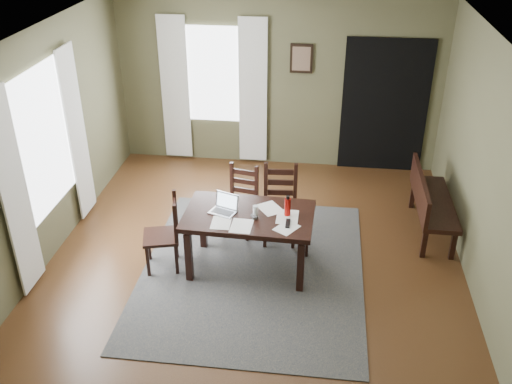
# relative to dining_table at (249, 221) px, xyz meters

# --- Properties ---
(ground) EXTENTS (5.00, 6.00, 0.01)m
(ground) POSITION_rel_dining_table_xyz_m (0.05, -0.05, -0.66)
(ground) COLOR #492C16
(room_shell) EXTENTS (5.02, 6.02, 2.71)m
(room_shell) POSITION_rel_dining_table_xyz_m (0.05, -0.05, 1.14)
(room_shell) COLOR brown
(room_shell) RESTS_ON ground
(rug) EXTENTS (2.60, 3.20, 0.01)m
(rug) POSITION_rel_dining_table_xyz_m (0.05, -0.05, -0.65)
(rug) COLOR #3D3D3D
(rug) RESTS_ON ground
(dining_table) EXTENTS (1.50, 0.93, 0.74)m
(dining_table) POSITION_rel_dining_table_xyz_m (0.00, 0.00, 0.00)
(dining_table) COLOR black
(dining_table) RESTS_ON rug
(chair_end) EXTENTS (0.50, 0.50, 0.93)m
(chair_end) POSITION_rel_dining_table_xyz_m (-0.98, -0.10, -0.20)
(chair_end) COLOR black
(chair_end) RESTS_ON rug
(chair_back_left) EXTENTS (0.47, 0.47, 0.91)m
(chair_back_left) POSITION_rel_dining_table_xyz_m (-0.21, 0.80, -0.21)
(chair_back_left) COLOR black
(chair_back_left) RESTS_ON rug
(chair_back_right) EXTENTS (0.47, 0.47, 1.00)m
(chair_back_right) POSITION_rel_dining_table_xyz_m (0.30, 0.69, -0.17)
(chair_back_right) COLOR black
(chair_back_right) RESTS_ON rug
(bench) EXTENTS (0.46, 1.43, 0.81)m
(bench) POSITION_rel_dining_table_xyz_m (2.20, 1.10, -0.18)
(bench) COLOR black
(bench) RESTS_ON ground
(laptop) EXTENTS (0.35, 0.32, 0.20)m
(laptop) POSITION_rel_dining_table_xyz_m (-0.28, 0.03, 0.14)
(laptop) COLOR #B7B7BC
(laptop) RESTS_ON dining_table
(computer_mouse) EXTENTS (0.08, 0.10, 0.03)m
(computer_mouse) POSITION_rel_dining_table_xyz_m (0.07, -0.08, 0.11)
(computer_mouse) COLOR #3F3F42
(computer_mouse) RESTS_ON dining_table
(tv_remote) EXTENTS (0.05, 0.18, 0.02)m
(tv_remote) POSITION_rel_dining_table_xyz_m (0.46, -0.17, 0.10)
(tv_remote) COLOR black
(tv_remote) RESTS_ON dining_table
(drinking_glass) EXTENTS (0.07, 0.07, 0.13)m
(drinking_glass) POSITION_rel_dining_table_xyz_m (0.08, -0.04, 0.16)
(drinking_glass) COLOR silver
(drinking_glass) RESTS_ON dining_table
(water_bottle) EXTENTS (0.09, 0.09, 0.25)m
(water_bottle) POSITION_rel_dining_table_xyz_m (0.44, 0.03, 0.20)
(water_bottle) COLOR #B1130D
(water_bottle) RESTS_ON dining_table
(paper_a) EXTENTS (0.22, 0.29, 0.00)m
(paper_a) POSITION_rel_dining_table_xyz_m (-0.28, -0.23, 0.09)
(paper_a) COLOR white
(paper_a) RESTS_ON dining_table
(paper_b) EXTENTS (0.32, 0.33, 0.00)m
(paper_b) POSITION_rel_dining_table_xyz_m (0.45, -0.25, 0.09)
(paper_b) COLOR white
(paper_b) RESTS_ON dining_table
(paper_c) EXTENTS (0.36, 0.38, 0.00)m
(paper_c) POSITION_rel_dining_table_xyz_m (0.23, 0.15, 0.09)
(paper_c) COLOR white
(paper_c) RESTS_ON dining_table
(paper_d) EXTENTS (0.25, 0.32, 0.00)m
(paper_d) POSITION_rel_dining_table_xyz_m (0.44, -0.02, 0.09)
(paper_d) COLOR white
(paper_d) RESTS_ON dining_table
(paper_e) EXTENTS (0.24, 0.31, 0.00)m
(paper_e) POSITION_rel_dining_table_xyz_m (-0.04, -0.27, 0.09)
(paper_e) COLOR white
(paper_e) RESTS_ON dining_table
(window_left) EXTENTS (0.01, 1.30, 1.70)m
(window_left) POSITION_rel_dining_table_xyz_m (-2.42, 0.15, 0.79)
(window_left) COLOR white
(window_left) RESTS_ON ground
(window_back) EXTENTS (1.00, 0.01, 1.50)m
(window_back) POSITION_rel_dining_table_xyz_m (-0.95, 2.92, 0.79)
(window_back) COLOR white
(window_back) RESTS_ON ground
(curtain_left_near) EXTENTS (0.03, 0.48, 2.30)m
(curtain_left_near) POSITION_rel_dining_table_xyz_m (-2.39, -0.67, 0.54)
(curtain_left_near) COLOR silver
(curtain_left_near) RESTS_ON ground
(curtain_left_far) EXTENTS (0.03, 0.48, 2.30)m
(curtain_left_far) POSITION_rel_dining_table_xyz_m (-2.39, 0.97, 0.54)
(curtain_left_far) COLOR silver
(curtain_left_far) RESTS_ON ground
(curtain_back_left) EXTENTS (0.44, 0.03, 2.30)m
(curtain_back_left) POSITION_rel_dining_table_xyz_m (-1.57, 2.89, 0.54)
(curtain_back_left) COLOR silver
(curtain_back_left) RESTS_ON ground
(curtain_back_right) EXTENTS (0.44, 0.03, 2.30)m
(curtain_back_right) POSITION_rel_dining_table_xyz_m (-0.33, 2.89, 0.54)
(curtain_back_right) COLOR silver
(curtain_back_right) RESTS_ON ground
(framed_picture) EXTENTS (0.34, 0.03, 0.44)m
(framed_picture) POSITION_rel_dining_table_xyz_m (0.40, 2.92, 1.09)
(framed_picture) COLOR black
(framed_picture) RESTS_ON ground
(doorway_back) EXTENTS (1.30, 0.03, 2.10)m
(doorway_back) POSITION_rel_dining_table_xyz_m (1.70, 2.92, 0.39)
(doorway_back) COLOR black
(doorway_back) RESTS_ON ground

